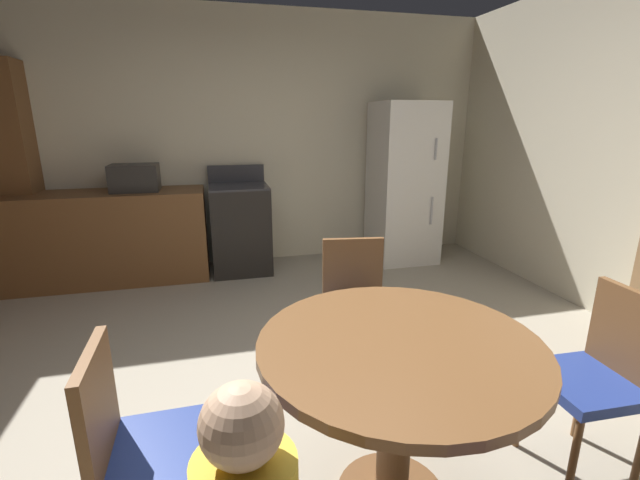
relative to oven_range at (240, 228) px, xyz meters
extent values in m
plane|color=#A89E89|center=(0.16, -2.53, -0.47)|extent=(14.00, 14.00, 0.00)
cube|color=beige|center=(0.16, 0.40, 0.88)|extent=(5.58, 0.12, 2.70)
cube|color=brown|center=(-1.34, 0.00, -0.02)|extent=(1.98, 0.60, 0.90)
cube|color=brown|center=(-2.11, 0.18, 0.58)|extent=(0.44, 0.36, 2.10)
cube|color=black|center=(0.00, 0.00, -0.02)|extent=(0.60, 0.60, 0.90)
cube|color=#38383D|center=(0.00, 0.00, 0.44)|extent=(0.60, 0.60, 0.02)
cube|color=#38383D|center=(0.00, 0.28, 0.54)|extent=(0.60, 0.04, 0.18)
cube|color=white|center=(1.83, -0.05, 0.41)|extent=(0.68, 0.66, 1.76)
cylinder|color=#B2B2B7|center=(2.01, -0.39, 0.81)|extent=(0.02, 0.02, 0.22)
cylinder|color=#B2B2B7|center=(2.01, -0.39, 0.16)|extent=(0.02, 0.02, 0.30)
cube|color=#2D2B28|center=(-0.98, 0.00, 0.56)|extent=(0.44, 0.32, 0.26)
cylinder|color=brown|center=(0.40, -3.13, -0.11)|extent=(0.14, 0.14, 0.72)
cylinder|color=brown|center=(0.40, -3.13, 0.27)|extent=(1.10, 1.10, 0.04)
cylinder|color=brown|center=(0.68, -2.44, -0.25)|extent=(0.03, 0.03, 0.43)
cylinder|color=brown|center=(0.35, -2.38, -0.25)|extent=(0.03, 0.03, 0.43)
cylinder|color=brown|center=(0.73, -2.10, -0.25)|extent=(0.03, 0.03, 0.43)
cylinder|color=brown|center=(0.40, -2.05, -0.25)|extent=(0.03, 0.03, 0.43)
cube|color=navy|center=(0.54, -2.24, -0.02)|extent=(0.46, 0.46, 0.05)
cube|color=brown|center=(0.57, -2.06, 0.19)|extent=(0.38, 0.09, 0.42)
cylinder|color=brown|center=(-0.33, -2.97, -0.25)|extent=(0.03, 0.03, 0.43)
cylinder|color=brown|center=(-0.67, -2.97, -0.25)|extent=(0.03, 0.03, 0.43)
cube|color=navy|center=(-0.49, -3.14, -0.02)|extent=(0.41, 0.41, 0.05)
cube|color=brown|center=(-0.67, -3.14, 0.19)|extent=(0.04, 0.38, 0.42)
cylinder|color=brown|center=(1.12, -3.33, -0.25)|extent=(0.03, 0.03, 0.43)
cylinder|color=brown|center=(1.14, -2.99, -0.25)|extent=(0.03, 0.03, 0.43)
cylinder|color=brown|center=(1.48, -3.00, -0.25)|extent=(0.03, 0.03, 0.43)
cube|color=navy|center=(1.30, -3.16, -0.02)|extent=(0.42, 0.42, 0.05)
cube|color=brown|center=(1.48, -3.17, 0.19)|extent=(0.05, 0.38, 0.42)
sphere|color=#D6A884|center=(-0.23, -3.77, 0.54)|extent=(0.17, 0.17, 0.17)
camera|label=1|loc=(-0.26, -4.50, 1.12)|focal=24.16mm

